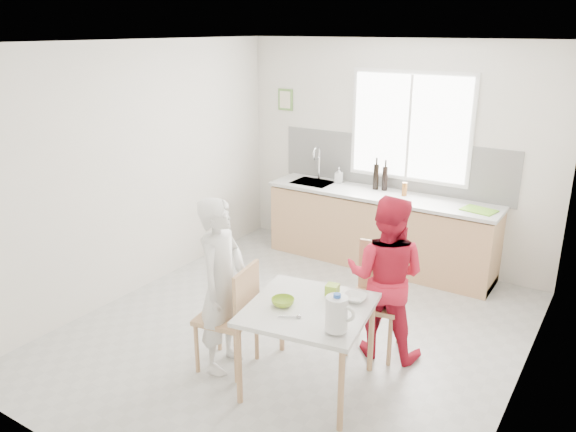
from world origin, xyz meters
name	(u,v)px	position (x,y,z in m)	size (l,w,h in m)	color
ground	(295,331)	(0.00, 0.00, 0.00)	(4.50, 4.50, 0.00)	#B7B7B2
room_shell	(296,167)	(0.00, 0.00, 1.64)	(4.50, 4.50, 4.50)	silver
window	(410,127)	(0.20, 2.23, 1.70)	(1.50, 0.06, 1.30)	white
backsplash	(392,164)	(0.00, 2.24, 1.23)	(3.00, 0.02, 0.65)	white
picture_frame	(285,100)	(-1.55, 2.23, 1.90)	(0.22, 0.03, 0.28)	#649544
kitchen_counter	(379,232)	(0.00, 1.95, 0.42)	(2.84, 0.64, 1.37)	tan
dining_table	(309,316)	(0.55, -0.68, 0.65)	(1.08, 1.08, 0.72)	silver
chair_left	(234,313)	(-0.12, -0.79, 0.53)	(0.51, 0.51, 0.96)	tan
chair_far	(377,293)	(0.76, 0.19, 0.54)	(0.52, 0.52, 0.98)	tan
person_white	(222,285)	(-0.22, -0.81, 0.77)	(0.56, 0.37, 1.53)	white
person_red	(386,277)	(0.85, 0.12, 0.74)	(0.72, 0.56, 1.49)	red
bowl_green	(283,302)	(0.36, -0.76, 0.75)	(0.18, 0.18, 0.06)	#8CB72A
bowl_white	(355,298)	(0.80, -0.38, 0.75)	(0.19, 0.19, 0.05)	white
milk_jug	(337,313)	(0.91, -0.90, 0.88)	(0.22, 0.16, 0.29)	white
green_box	(332,290)	(0.60, -0.39, 0.77)	(0.10, 0.10, 0.09)	#8EBB2B
spoon	(288,317)	(0.50, -0.91, 0.73)	(0.01, 0.01, 0.16)	#A5A5AA
cutting_board	(479,210)	(1.17, 1.90, 0.93)	(0.35, 0.25, 0.01)	#71BA2B
wine_bottle_a	(376,177)	(-0.13, 2.08, 1.08)	(0.07, 0.07, 0.32)	black
wine_bottle_b	(385,178)	(-0.02, 2.10, 1.07)	(0.07, 0.07, 0.30)	black
jar_amber	(404,189)	(0.27, 2.01, 1.00)	(0.06, 0.06, 0.16)	#985921
soap_bottle	(339,175)	(-0.66, 2.10, 1.02)	(0.09, 0.09, 0.20)	#999999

